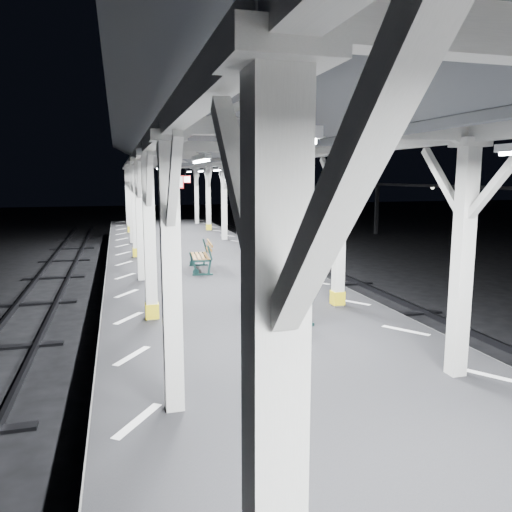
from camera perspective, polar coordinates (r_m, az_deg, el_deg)
name	(u,v)px	position (r m, az deg, el deg)	size (l,w,h in m)	color
ground	(279,397)	(9.05, 2.62, -15.84)	(120.00, 120.00, 0.00)	black
platform	(279,370)	(8.85, 2.64, -12.90)	(6.00, 50.00, 1.00)	black
hazard_stripes_left	(132,356)	(8.28, -13.97, -11.01)	(1.00, 48.00, 0.01)	silver
hazard_stripes_right	(406,331)	(9.68, 16.73, -8.16)	(1.00, 48.00, 0.01)	silver
canopy	(281,129)	(8.22, 2.90, 14.29)	(5.40, 49.00, 4.65)	silver
bench_mid	(280,291)	(10.11, 2.81, -3.99)	(1.02, 1.91, 0.98)	#132E2C
bench_far	(203,255)	(15.09, -6.04, 0.11)	(0.73, 1.66, 0.88)	#132E2C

